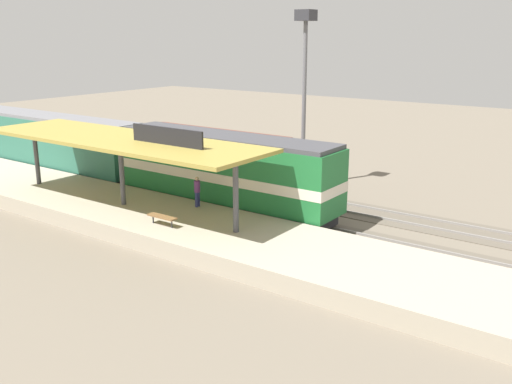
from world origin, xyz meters
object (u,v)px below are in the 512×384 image
locomotive (225,172)px  platform_bench (162,217)px  person_waiting (197,190)px  freight_car (211,156)px  passenger_carriage_single (41,141)px  light_mast (305,62)px

locomotive → platform_bench: bearing=-172.9°
locomotive → person_waiting: locomotive is taller
freight_car → person_waiting: bearing=-144.9°
locomotive → passenger_carriage_single: bearing=90.0°
light_mast → person_waiting: size_ratio=6.84×
passenger_carriage_single → person_waiting: bearing=-97.9°
platform_bench → locomotive: bearing=7.1°
locomotive → person_waiting: bearing=-179.9°
person_waiting → light_mast: bearing=-3.1°
platform_bench → person_waiting: size_ratio=0.99×
locomotive → passenger_carriage_single: size_ratio=0.72×
platform_bench → passenger_carriage_single: size_ratio=0.08×
locomotive → light_mast: size_ratio=1.23×
platform_bench → freight_car: 12.07m
locomotive → passenger_carriage_single: 18.00m
platform_bench → light_mast: bearing=0.7°
passenger_carriage_single → freight_car: bearing=-70.5°
light_mast → person_waiting: 12.22m
platform_bench → locomotive: size_ratio=0.12×
platform_bench → passenger_carriage_single: passenger_carriage_single is taller
locomotive → person_waiting: (-2.50, -0.01, -0.56)m
platform_bench → freight_car: freight_car is taller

